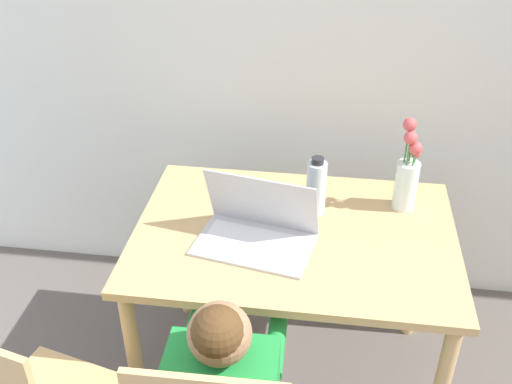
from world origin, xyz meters
TOP-DOWN VIEW (x-y plane):
  - wall_back at (0.00, 2.23)m, footprint 6.40×0.05m
  - dining_table at (-0.28, 1.54)m, footprint 1.10×0.77m
  - laptop at (-0.41, 1.48)m, footprint 0.42×0.31m
  - flower_vase at (0.09, 1.74)m, footprint 0.08×0.08m
  - water_bottle at (-0.22, 1.67)m, footprint 0.07×0.07m

SIDE VIEW (x-z plane):
  - dining_table at x=-0.28m, z-range 0.28..1.02m
  - laptop at x=-0.41m, z-range 0.68..0.92m
  - water_bottle at x=-0.22m, z-range 0.74..0.96m
  - flower_vase at x=0.09m, z-range 0.70..1.05m
  - wall_back at x=0.00m, z-range 0.00..2.50m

